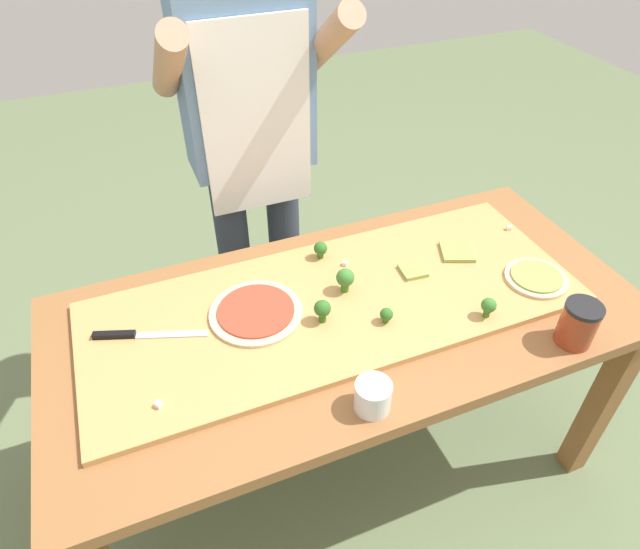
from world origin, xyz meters
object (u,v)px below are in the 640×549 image
(pizza_whole_tomato_red, at_px, (256,312))
(flour_cup, at_px, (373,397))
(prep_table, at_px, (347,336))
(pizza_whole_pesto_green, at_px, (536,278))
(broccoli_floret_front_right, at_px, (322,309))
(cheese_crumble_a, at_px, (345,263))
(pizza_slice_near_right, at_px, (413,271))
(sauce_jar, at_px, (578,324))
(cook_center, at_px, (251,136))
(chefs_knife, at_px, (134,335))
(broccoli_floret_back_mid, at_px, (321,249))
(broccoli_floret_center_right, at_px, (489,306))
(pizza_slice_far_left, at_px, (457,252))
(cheese_crumble_b, at_px, (509,228))
(broccoli_floret_front_mid, at_px, (386,315))
(broccoli_floret_back_right, at_px, (345,278))
(cheese_crumble_c, at_px, (158,404))

(pizza_whole_tomato_red, relative_size, flour_cup, 2.95)
(prep_table, relative_size, pizza_whole_pesto_green, 9.14)
(broccoli_floret_front_right, relative_size, cheese_crumble_a, 5.19)
(pizza_slice_near_right, height_order, cheese_crumble_a, cheese_crumble_a)
(flour_cup, relative_size, sauce_jar, 0.69)
(sauce_jar, height_order, cook_center, cook_center)
(pizza_whole_pesto_green, bearing_deg, pizza_whole_tomato_red, 168.15)
(prep_table, xyz_separation_m, cheese_crumble_a, (0.06, 0.17, 0.12))
(broccoli_floret_front_right, xyz_separation_m, flour_cup, (0.01, -0.29, -0.03))
(chefs_knife, relative_size, broccoli_floret_back_mid, 5.13)
(flour_cup, bearing_deg, broccoli_floret_center_right, 18.72)
(pizza_slice_far_left, xyz_separation_m, sauce_jar, (0.09, -0.41, 0.04))
(prep_table, relative_size, cheese_crumble_b, 119.09)
(prep_table, distance_m, pizza_slice_near_right, 0.28)
(prep_table, relative_size, broccoli_floret_front_mid, 36.45)
(cook_center, bearing_deg, pizza_whole_tomato_red, -106.71)
(pizza_whole_pesto_green, distance_m, broccoli_floret_back_mid, 0.64)
(prep_table, distance_m, pizza_whole_pesto_green, 0.58)
(broccoli_floret_front_right, height_order, cheese_crumble_b, broccoli_floret_front_right)
(prep_table, bearing_deg, broccoli_floret_front_mid, -52.99)
(flour_cup, xyz_separation_m, cook_center, (0.01, 0.95, 0.22))
(cheese_crumble_a, xyz_separation_m, flour_cup, (-0.14, -0.48, 0.01))
(chefs_knife, relative_size, sauce_jar, 2.31)
(broccoli_floret_back_right, xyz_separation_m, cheese_crumble_c, (-0.56, -0.21, -0.04))
(broccoli_floret_front_mid, bearing_deg, cheese_crumble_a, 91.04)
(pizza_slice_far_left, bearing_deg, flour_cup, -140.39)
(pizza_whole_pesto_green, bearing_deg, broccoli_floret_back_right, 162.94)
(prep_table, relative_size, cheese_crumble_a, 124.35)
(broccoli_floret_front_mid, height_order, cheese_crumble_b, broccoli_floret_front_mid)
(broccoli_floret_front_right, bearing_deg, cheese_crumble_a, 51.81)
(broccoli_floret_back_mid, height_order, flour_cup, flour_cup)
(broccoli_floret_front_right, relative_size, flour_cup, 0.79)
(sauce_jar, bearing_deg, pizza_whole_tomato_red, 152.52)
(chefs_knife, height_order, broccoli_floret_front_right, broccoli_floret_front_right)
(pizza_whole_tomato_red, relative_size, cheese_crumble_a, 19.29)
(pizza_slice_near_right, bearing_deg, flour_cup, -130.20)
(broccoli_floret_front_right, bearing_deg, broccoli_floret_center_right, -19.57)
(prep_table, distance_m, broccoli_floret_front_right, 0.18)
(pizza_whole_tomato_red, bearing_deg, cook_center, 73.29)
(pizza_slice_near_right, bearing_deg, pizza_slice_far_left, 9.61)
(pizza_whole_pesto_green, bearing_deg, chefs_knife, 169.57)
(pizza_slice_far_left, height_order, cheese_crumble_a, cheese_crumble_a)
(cheese_crumble_c, bearing_deg, cheese_crumble_a, 27.08)
(prep_table, xyz_separation_m, pizza_whole_pesto_green, (0.56, -0.10, 0.13))
(cheese_crumble_b, bearing_deg, broccoli_floret_center_right, -134.48)
(pizza_slice_near_right, bearing_deg, broccoli_floret_center_right, -68.55)
(pizza_slice_far_left, xyz_separation_m, flour_cup, (-0.49, -0.41, 0.01))
(chefs_knife, xyz_separation_m, broccoli_floret_front_right, (0.48, -0.13, 0.04))
(pizza_slice_far_left, height_order, broccoli_floret_front_mid, broccoli_floret_front_mid)
(pizza_slice_near_right, distance_m, cheese_crumble_b, 0.40)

